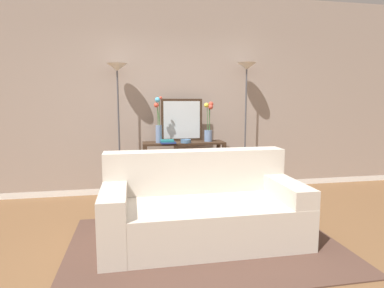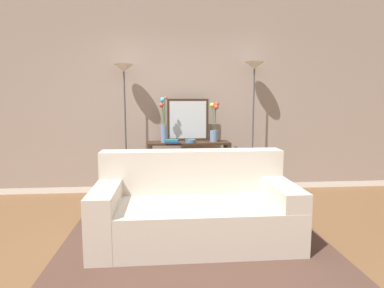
{
  "view_description": "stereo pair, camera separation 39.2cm",
  "coord_description": "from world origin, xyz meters",
  "views": [
    {
      "loc": [
        -0.6,
        -2.75,
        1.41
      ],
      "look_at": [
        0.12,
        1.07,
        0.89
      ],
      "focal_mm": 29.99,
      "sensor_mm": 36.0,
      "label": 1
    },
    {
      "loc": [
        -0.21,
        -2.8,
        1.41
      ],
      "look_at": [
        0.12,
        1.07,
        0.89
      ],
      "focal_mm": 29.99,
      "sensor_mm": 36.0,
      "label": 2
    }
  ],
  "objects": [
    {
      "name": "area_rug",
      "position": [
        0.08,
        0.2,
        0.01
      ],
      "size": [
        2.64,
        1.8,
        0.01
      ],
      "color": "#51382D",
      "rests_on": "ground"
    },
    {
      "name": "back_wall",
      "position": [
        0.0,
        2.25,
        1.51
      ],
      "size": [
        12.0,
        0.15,
        3.02
      ],
      "color": "white",
      "rests_on": "ground"
    },
    {
      "name": "floor_lamp_right",
      "position": [
        1.11,
        1.93,
        1.56
      ],
      "size": [
        0.28,
        0.28,
        1.99
      ],
      "color": "#4C4C51",
      "rests_on": "ground"
    },
    {
      "name": "fruit_bowl",
      "position": [
        0.15,
        1.73,
        0.85
      ],
      "size": [
        0.15,
        0.15,
        0.05
      ],
      "color": "#4C7093",
      "rests_on": "console_table"
    },
    {
      "name": "book_stack",
      "position": [
        -0.11,
        1.72,
        0.85
      ],
      "size": [
        0.21,
        0.17,
        0.05
      ],
      "color": "navy",
      "rests_on": "console_table"
    },
    {
      "name": "book_row_under_console",
      "position": [
        -0.17,
        1.84,
        0.06
      ],
      "size": [
        0.34,
        0.17,
        0.13
      ],
      "color": "gold",
      "rests_on": "ground"
    },
    {
      "name": "console_table",
      "position": [
        0.14,
        1.84,
        0.56
      ],
      "size": [
        1.19,
        0.37,
        0.83
      ],
      "color": "#382619",
      "rests_on": "ground"
    },
    {
      "name": "ground_plane",
      "position": [
        0.0,
        0.0,
        -0.01
      ],
      "size": [
        16.0,
        16.0,
        0.02
      ],
      "primitive_type": "cube",
      "color": "brown"
    },
    {
      "name": "vase_short_flowers",
      "position": [
        0.51,
        1.84,
        1.06
      ],
      "size": [
        0.14,
        0.12,
        0.58
      ],
      "color": "#6B84AD",
      "rests_on": "console_table"
    },
    {
      "name": "wall_mirror",
      "position": [
        0.13,
        1.99,
        1.14
      ],
      "size": [
        0.62,
        0.02,
        0.63
      ],
      "color": "#382619",
      "rests_on": "console_table"
    },
    {
      "name": "vase_tall_flowers",
      "position": [
        -0.23,
        1.81,
        1.08
      ],
      "size": [
        0.12,
        0.11,
        0.66
      ],
      "color": "#6B84AD",
      "rests_on": "console_table"
    },
    {
      "name": "couch",
      "position": [
        0.08,
        0.37,
        0.31
      ],
      "size": [
        1.98,
        0.99,
        0.88
      ],
      "color": "beige",
      "rests_on": "ground"
    },
    {
      "name": "floor_lamp_left",
      "position": [
        -0.79,
        1.93,
        1.52
      ],
      "size": [
        0.28,
        0.28,
        1.94
      ],
      "color": "#4C4C51",
      "rests_on": "ground"
    }
  ]
}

